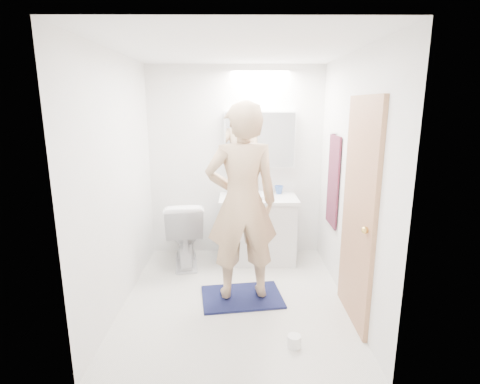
{
  "coord_description": "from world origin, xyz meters",
  "views": [
    {
      "loc": [
        0.03,
        -3.44,
        1.92
      ],
      "look_at": [
        0.05,
        0.25,
        1.05
      ],
      "focal_mm": 27.77,
      "sensor_mm": 36.0,
      "label": 1
    }
  ],
  "objects_px": {
    "vanity_cabinet": "(258,230)",
    "soap_bottle_b": "(241,187)",
    "medicine_cabinet": "(260,139)",
    "toilet_paper_roll": "(294,341)",
    "person": "(242,203)",
    "soap_bottle_a": "(236,185)",
    "toilet": "(184,232)",
    "toothbrush_cup": "(279,190)"
  },
  "relations": [
    {
      "from": "vanity_cabinet",
      "to": "soap_bottle_b",
      "type": "bearing_deg",
      "value": 139.6
    },
    {
      "from": "medicine_cabinet",
      "to": "toilet_paper_roll",
      "type": "height_order",
      "value": "medicine_cabinet"
    },
    {
      "from": "person",
      "to": "soap_bottle_a",
      "type": "relative_size",
      "value": 8.48
    },
    {
      "from": "toilet",
      "to": "toilet_paper_roll",
      "type": "relative_size",
      "value": 7.37
    },
    {
      "from": "vanity_cabinet",
      "to": "toilet_paper_roll",
      "type": "distance_m",
      "value": 1.8
    },
    {
      "from": "soap_bottle_a",
      "to": "soap_bottle_b",
      "type": "distance_m",
      "value": 0.07
    },
    {
      "from": "toilet",
      "to": "soap_bottle_a",
      "type": "bearing_deg",
      "value": -165.73
    },
    {
      "from": "medicine_cabinet",
      "to": "toothbrush_cup",
      "type": "relative_size",
      "value": 7.94
    },
    {
      "from": "medicine_cabinet",
      "to": "soap_bottle_a",
      "type": "relative_size",
      "value": 3.9
    },
    {
      "from": "toilet",
      "to": "toothbrush_cup",
      "type": "xyz_separation_m",
      "value": [
        1.17,
        0.28,
        0.47
      ]
    },
    {
      "from": "person",
      "to": "soap_bottle_b",
      "type": "distance_m",
      "value": 1.16
    },
    {
      "from": "vanity_cabinet",
      "to": "toothbrush_cup",
      "type": "height_order",
      "value": "toothbrush_cup"
    },
    {
      "from": "vanity_cabinet",
      "to": "toothbrush_cup",
      "type": "bearing_deg",
      "value": 30.87
    },
    {
      "from": "toothbrush_cup",
      "to": "soap_bottle_b",
      "type": "bearing_deg",
      "value": 177.61
    },
    {
      "from": "toilet",
      "to": "person",
      "type": "xyz_separation_m",
      "value": [
        0.69,
        -0.86,
        0.6
      ]
    },
    {
      "from": "soap_bottle_b",
      "to": "toilet_paper_roll",
      "type": "bearing_deg",
      "value": -77.87
    },
    {
      "from": "vanity_cabinet",
      "to": "medicine_cabinet",
      "type": "bearing_deg",
      "value": 84.23
    },
    {
      "from": "soap_bottle_a",
      "to": "toilet_paper_roll",
      "type": "bearing_deg",
      "value": -75.9
    },
    {
      "from": "vanity_cabinet",
      "to": "toilet",
      "type": "distance_m",
      "value": 0.91
    },
    {
      "from": "vanity_cabinet",
      "to": "medicine_cabinet",
      "type": "xyz_separation_m",
      "value": [
        0.02,
        0.21,
        1.11
      ]
    },
    {
      "from": "soap_bottle_b",
      "to": "toilet_paper_roll",
      "type": "xyz_separation_m",
      "value": [
        0.42,
        -1.94,
        -0.86
      ]
    },
    {
      "from": "soap_bottle_b",
      "to": "toothbrush_cup",
      "type": "xyz_separation_m",
      "value": [
        0.48,
        -0.02,
        -0.04
      ]
    },
    {
      "from": "toothbrush_cup",
      "to": "toilet_paper_roll",
      "type": "height_order",
      "value": "toothbrush_cup"
    },
    {
      "from": "toilet",
      "to": "medicine_cabinet",
      "type": "bearing_deg",
      "value": -169.19
    },
    {
      "from": "person",
      "to": "soap_bottle_a",
      "type": "bearing_deg",
      "value": -94.84
    },
    {
      "from": "toilet_paper_roll",
      "to": "toilet",
      "type": "bearing_deg",
      "value": 123.99
    },
    {
      "from": "toothbrush_cup",
      "to": "medicine_cabinet",
      "type": "bearing_deg",
      "value": 168.53
    },
    {
      "from": "toothbrush_cup",
      "to": "toilet",
      "type": "bearing_deg",
      "value": -166.79
    },
    {
      "from": "vanity_cabinet",
      "to": "person",
      "type": "height_order",
      "value": "person"
    },
    {
      "from": "soap_bottle_a",
      "to": "toilet",
      "type": "bearing_deg",
      "value": -157.18
    },
    {
      "from": "person",
      "to": "soap_bottle_b",
      "type": "relative_size",
      "value": 10.89
    },
    {
      "from": "vanity_cabinet",
      "to": "person",
      "type": "distance_m",
      "value": 1.17
    },
    {
      "from": "soap_bottle_a",
      "to": "soap_bottle_b",
      "type": "xyz_separation_m",
      "value": [
        0.06,
        0.03,
        -0.02
      ]
    },
    {
      "from": "toilet_paper_roll",
      "to": "medicine_cabinet",
      "type": "bearing_deg",
      "value": 95.34
    },
    {
      "from": "vanity_cabinet",
      "to": "soap_bottle_b",
      "type": "xyz_separation_m",
      "value": [
        -0.21,
        0.18,
        0.52
      ]
    },
    {
      "from": "soap_bottle_b",
      "to": "toilet_paper_roll",
      "type": "relative_size",
      "value": 1.6
    },
    {
      "from": "toothbrush_cup",
      "to": "toilet_paper_roll",
      "type": "xyz_separation_m",
      "value": [
        -0.06,
        -1.92,
        -0.82
      ]
    },
    {
      "from": "vanity_cabinet",
      "to": "toothbrush_cup",
      "type": "distance_m",
      "value": 0.57
    },
    {
      "from": "vanity_cabinet",
      "to": "toilet_paper_roll",
      "type": "height_order",
      "value": "vanity_cabinet"
    },
    {
      "from": "medicine_cabinet",
      "to": "person",
      "type": "xyz_separation_m",
      "value": [
        -0.23,
        -1.19,
        -0.5
      ]
    },
    {
      "from": "medicine_cabinet",
      "to": "person",
      "type": "bearing_deg",
      "value": -101.08
    },
    {
      "from": "vanity_cabinet",
      "to": "person",
      "type": "bearing_deg",
      "value": -102.2
    }
  ]
}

